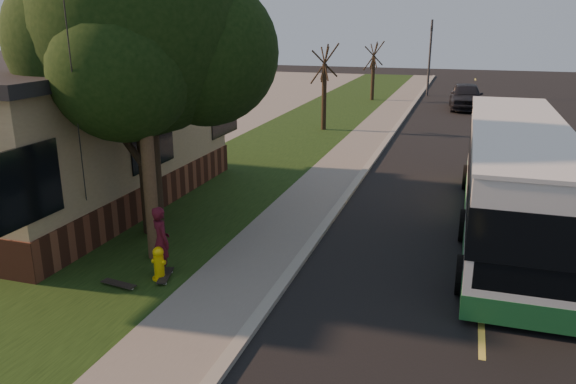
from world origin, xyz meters
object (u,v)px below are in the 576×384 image
(bare_tree_far, at_px, (373,72))
(distant_car, at_px, (466,96))
(fire_hydrant, at_px, (159,263))
(traffic_signal, at_px, (430,53))
(utility_pole, at_px, (140,59))
(bare_tree_near, at_px, (324,88))
(skateboard_spare, at_px, (118,284))
(leafy_tree, at_px, (144,31))
(dumpster, at_px, (112,159))
(skateboard_main, at_px, (165,276))
(skateboarder, at_px, (161,241))
(transit_bus, at_px, (514,177))

(bare_tree_far, distance_m, distant_car, 6.76)
(fire_hydrant, bearing_deg, traffic_signal, 84.79)
(utility_pole, height_order, bare_tree_near, utility_pole)
(traffic_signal, bearing_deg, distant_car, -65.13)
(traffic_signal, height_order, skateboard_spare, traffic_signal)
(traffic_signal, bearing_deg, skateboard_spare, -96.17)
(leafy_tree, bearing_deg, bare_tree_far, 87.55)
(bare_tree_far, height_order, traffic_signal, traffic_signal)
(fire_hydrant, xyz_separation_m, skateboard_spare, (-0.64, -0.59, -0.31))
(bare_tree_far, height_order, dumpster, bare_tree_far)
(utility_pole, distance_m, skateboard_main, 4.67)
(fire_hydrant, relative_size, bare_tree_far, 0.18)
(bare_tree_near, bearing_deg, traffic_signal, 75.96)
(skateboard_spare, bearing_deg, distant_car, 77.04)
(utility_pole, relative_size, dumpster, 5.34)
(leafy_tree, bearing_deg, distant_car, 73.48)
(skateboarder, xyz_separation_m, skateboard_spare, (-0.60, -0.81, -0.72))
(dumpster, height_order, distant_car, distant_car)
(skateboarder, bearing_deg, distant_car, -63.43)
(skateboarder, distance_m, skateboard_spare, 1.24)
(dumpster, bearing_deg, traffic_signal, 71.54)
(skateboarder, bearing_deg, utility_pole, -10.49)
(transit_bus, bearing_deg, distant_car, 93.54)
(leafy_tree, relative_size, bare_tree_far, 1.94)
(bare_tree_near, bearing_deg, leafy_tree, -92.50)
(leafy_tree, xyz_separation_m, skateboarder, (1.53, -2.43, -4.32))
(utility_pole, xyz_separation_m, bare_tree_near, (-0.19, 17.01, -2.48))
(bare_tree_near, xyz_separation_m, skateboard_spare, (0.26, -18.59, -2.02))
(skateboarder, xyz_separation_m, skateboard_main, (0.14, -0.16, -0.72))
(dumpster, distance_m, distant_car, 24.04)
(leafy_tree, bearing_deg, dumpster, 135.08)
(utility_pole, relative_size, traffic_signal, 1.65)
(bare_tree_far, bearing_deg, utility_pole, -90.60)
(bare_tree_near, height_order, traffic_signal, traffic_signal)
(distant_car, bearing_deg, skateboarder, -105.37)
(fire_hydrant, height_order, bare_tree_near, bare_tree_near)
(traffic_signal, xyz_separation_m, skateboard_main, (-3.00, -33.94, -3.04))
(bare_tree_far, xyz_separation_m, traffic_signal, (3.50, 4.00, 1.16))
(bare_tree_far, xyz_separation_m, dumpster, (-5.52, -23.02, -1.34))
(bare_tree_far, distance_m, skateboard_spare, 30.65)
(fire_hydrant, bearing_deg, skateboard_spare, -137.21)
(utility_pole, relative_size, skateboarder, 5.80)
(traffic_signal, height_order, transit_bus, traffic_signal)
(utility_pole, bearing_deg, traffic_signal, 83.42)
(bare_tree_far, bearing_deg, leafy_tree, -92.45)
(skateboarder, bearing_deg, dumpster, -10.28)
(fire_hydrant, relative_size, utility_pole, 0.08)
(leafy_tree, xyz_separation_m, skateboard_main, (1.67, -2.59, -5.04))
(traffic_signal, relative_size, skateboarder, 3.52)
(bare_tree_near, relative_size, dumpster, 2.53)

